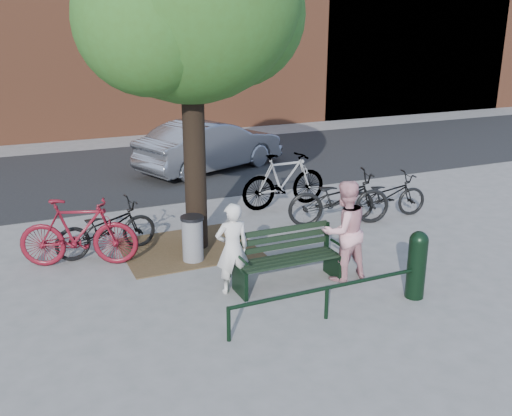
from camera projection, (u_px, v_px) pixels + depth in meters
name	position (u px, v px, depth m)	size (l,w,h in m)	color
ground	(288.00, 285.00, 9.24)	(90.00, 90.00, 0.00)	gray
dirt_pit	(188.00, 248.00, 10.76)	(2.40, 2.00, 0.02)	brown
road	(155.00, 169.00, 16.62)	(40.00, 7.00, 0.01)	black
park_bench	(286.00, 256.00, 9.16)	(1.74, 0.54, 0.97)	black
guard_railing	(327.00, 293.00, 8.07)	(3.06, 0.06, 0.51)	black
street_tree	(192.00, 0.00, 9.50)	(4.20, 3.80, 6.50)	black
person_left	(232.00, 248.00, 8.79)	(0.53, 0.35, 1.47)	beige
person_right	(344.00, 231.00, 9.24)	(0.81, 0.63, 1.68)	pink
bollard	(417.00, 262.00, 8.67)	(0.29, 0.29, 1.08)	black
litter_bin	(193.00, 239.00, 10.07)	(0.41, 0.41, 0.84)	gray
bicycle_a	(106.00, 228.00, 10.37)	(0.65, 1.88, 0.99)	black
bicycle_b	(78.00, 233.00, 9.82)	(0.57, 2.03, 1.22)	#5C0D17
bicycle_c	(339.00, 198.00, 11.87)	(0.76, 2.18, 1.14)	black
bicycle_d	(284.00, 180.00, 13.03)	(0.59, 2.10, 1.26)	gray
bicycle_e	(386.00, 196.00, 12.37)	(0.65, 1.85, 0.97)	black
parked_car	(211.00, 145.00, 16.31)	(1.55, 4.43, 1.46)	gray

